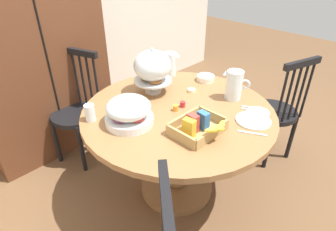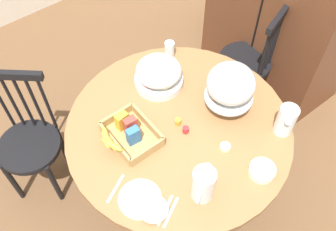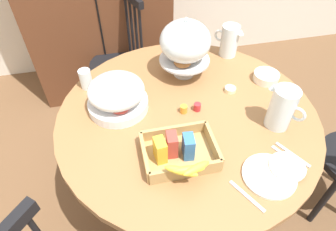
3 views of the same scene
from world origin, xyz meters
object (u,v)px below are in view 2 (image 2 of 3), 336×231
at_px(orange_juice_pitcher, 285,121).
at_px(windsor_chair_by_cabinet, 30,143).
at_px(pastry_stand_with_dome, 231,85).
at_px(milk_pitcher, 203,185).
at_px(windsor_chair_near_window, 248,63).
at_px(cereal_basket, 128,133).
at_px(fruit_platter_covered, 159,74).
at_px(china_plate_large, 140,199).
at_px(cereal_bowl, 262,171).
at_px(china_plate_small, 153,209).
at_px(butter_dish, 225,147).
at_px(drinking_glass, 170,49).
at_px(dining_table, 178,145).

bearing_deg(orange_juice_pitcher, windsor_chair_by_cabinet, -131.46).
height_order(pastry_stand_with_dome, milk_pitcher, pastry_stand_with_dome).
bearing_deg(orange_juice_pitcher, milk_pitcher, -88.46).
distance_m(windsor_chair_near_window, cereal_basket, 1.23).
relative_size(fruit_platter_covered, orange_juice_pitcher, 1.57).
bearing_deg(china_plate_large, windsor_chair_by_cabinet, -162.69).
bearing_deg(milk_pitcher, china_plate_large, -122.40).
distance_m(windsor_chair_near_window, pastry_stand_with_dome, 0.84).
bearing_deg(cereal_bowl, pastry_stand_with_dome, 160.22).
bearing_deg(windsor_chair_near_window, orange_juice_pitcher, -34.75).
relative_size(windsor_chair_by_cabinet, milk_pitcher, 4.63).
height_order(fruit_platter_covered, milk_pitcher, milk_pitcher).
height_order(windsor_chair_by_cabinet, china_plate_small, windsor_chair_by_cabinet).
relative_size(milk_pitcher, china_plate_large, 0.96).
relative_size(fruit_platter_covered, china_plate_large, 1.36).
height_order(windsor_chair_near_window, cereal_basket, windsor_chair_near_window).
xyz_separation_m(china_plate_large, china_plate_small, (0.09, 0.02, 0.01)).
xyz_separation_m(fruit_platter_covered, butter_dish, (0.60, 0.00, -0.07)).
bearing_deg(windsor_chair_by_cabinet, china_plate_large, 17.31).
relative_size(pastry_stand_with_dome, fruit_platter_covered, 1.15).
bearing_deg(orange_juice_pitcher, china_plate_small, -94.22).
xyz_separation_m(china_plate_small, butter_dish, (-0.05, 0.53, -0.01)).
relative_size(cereal_basket, drinking_glass, 2.87).
distance_m(dining_table, orange_juice_pitcher, 0.65).
distance_m(orange_juice_pitcher, cereal_bowl, 0.32).
relative_size(pastry_stand_with_dome, cereal_basket, 1.09).
bearing_deg(milk_pitcher, butter_dish, 114.48).
distance_m(cereal_basket, china_plate_small, 0.45).
bearing_deg(china_plate_large, dining_table, 117.55).
relative_size(dining_table, butter_dish, 21.63).
xyz_separation_m(pastry_stand_with_dome, fruit_platter_covered, (-0.39, -0.20, -0.11)).
bearing_deg(china_plate_large, orange_juice_pitcher, 80.23).
bearing_deg(cereal_bowl, drinking_glass, 171.07).
xyz_separation_m(china_plate_large, drinking_glass, (-0.71, 0.74, 0.05)).
bearing_deg(drinking_glass, china_plate_large, -46.44).
bearing_deg(pastry_stand_with_dome, windsor_chair_by_cabinet, -124.59).
bearing_deg(fruit_platter_covered, dining_table, -18.24).
xyz_separation_m(orange_juice_pitcher, cereal_bowl, (0.12, -0.29, -0.06)).
bearing_deg(china_plate_large, china_plate_small, 12.04).
distance_m(drinking_glass, butter_dish, 0.78).
bearing_deg(drinking_glass, windsor_chair_near_window, 71.63).
relative_size(orange_juice_pitcher, milk_pitcher, 0.91).
relative_size(pastry_stand_with_dome, cereal_bowl, 2.46).
bearing_deg(fruit_platter_covered, windsor_chair_by_cabinet, -110.71).
bearing_deg(windsor_chair_near_window, fruit_platter_covered, -93.41).
distance_m(pastry_stand_with_dome, fruit_platter_covered, 0.46).
xyz_separation_m(milk_pitcher, cereal_basket, (-0.51, -0.10, -0.05)).
height_order(china_plate_small, butter_dish, same).
distance_m(dining_table, windsor_chair_near_window, 0.95).
bearing_deg(windsor_chair_by_cabinet, cereal_bowl, 37.18).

